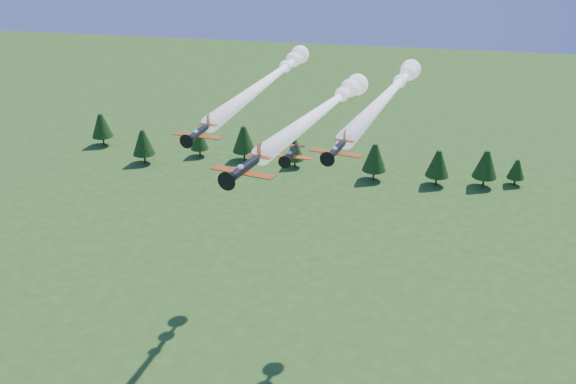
% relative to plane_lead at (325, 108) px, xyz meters
% --- Properties ---
extents(plane_lead, '(15.41, 46.45, 3.70)m').
position_rel_plane_lead_xyz_m(plane_lead, '(0.00, 0.00, 0.00)').
color(plane_lead, black).
rests_on(plane_lead, ground).
extents(plane_left, '(11.00, 55.33, 3.70)m').
position_rel_plane_lead_xyz_m(plane_left, '(-12.31, 17.27, -0.47)').
color(plane_left, black).
rests_on(plane_left, ground).
extents(plane_right, '(13.75, 49.80, 3.70)m').
position_rel_plane_lead_xyz_m(plane_right, '(9.32, 9.60, 0.34)').
color(plane_right, black).
rests_on(plane_right, ground).
extents(plane_slot, '(6.54, 7.10, 2.30)m').
position_rel_plane_lead_xyz_m(plane_slot, '(-3.46, -9.38, -4.13)').
color(plane_slot, black).
rests_on(plane_slot, ground).
extents(treeline, '(175.38, 20.03, 11.75)m').
position_rel_plane_lead_xyz_m(treeline, '(-6.11, 93.19, -43.27)').
color(treeline, '#382314').
rests_on(treeline, ground).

